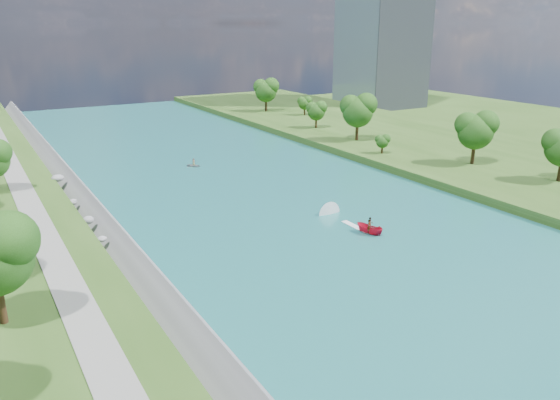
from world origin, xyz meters
TOP-DOWN VIEW (x-y plane):
  - ground at (0.00, 0.00)m, footprint 260.00×260.00m
  - river_water at (0.00, 20.00)m, footprint 55.00×240.00m
  - berm_east at (49.50, 20.00)m, footprint 44.00×240.00m
  - riprap_bank at (-25.87, 19.04)m, footprint 4.69×236.00m
  - riverside_path at (-32.50, 20.00)m, footprint 3.00×200.00m
  - office_tower at (82.50, 95.00)m, footprint 22.00×22.00m
  - trees_east at (40.20, 32.95)m, footprint 17.19×139.13m
  - motorboat at (5.00, 6.92)m, footprint 3.60×18.77m
  - raft at (-1.52, 49.30)m, footprint 3.25×3.34m

SIDE VIEW (x-z plane):
  - ground at x=0.00m, z-range 0.00..0.00m
  - river_water at x=0.00m, z-range 0.00..0.10m
  - raft at x=-1.52m, z-range -0.33..1.23m
  - motorboat at x=5.00m, z-range -0.35..1.76m
  - berm_east at x=49.50m, z-range 0.00..1.50m
  - riprap_bank at x=-25.87m, z-range -0.30..3.95m
  - riverside_path at x=-32.50m, z-range 3.50..3.60m
  - trees_east at x=40.20m, z-range 0.77..12.76m
  - office_tower at x=82.50m, z-range 0.00..60.00m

